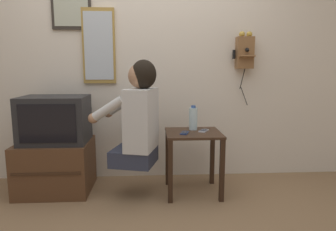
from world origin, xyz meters
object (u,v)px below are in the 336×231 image
object	(u,v)px
person	(138,116)
water_bottle	(193,118)
wall_phone_antique	(245,52)
cell_phone_held	(185,133)
wall_mirror	(99,46)
framed_picture	(71,7)
television	(55,119)
cell_phone_spare	(204,131)

from	to	relation	value
person	water_bottle	xyz separation A→B (m)	(0.50, 0.17, -0.06)
person	wall_phone_antique	xyz separation A→B (m)	(1.06, 0.47, 0.57)
cell_phone_held	wall_mirror	bearing A→B (deg)	165.24
water_bottle	cell_phone_held	bearing A→B (deg)	-121.40
water_bottle	wall_mirror	bearing A→B (deg)	159.39
person	wall_phone_antique	bearing A→B (deg)	-50.95
person	water_bottle	distance (m)	0.54
wall_mirror	water_bottle	bearing A→B (deg)	-20.61
wall_phone_antique	framed_picture	size ratio (longest dim) A/B	1.72
cell_phone_held	television	bearing A→B (deg)	-170.57
framed_picture	wall_mirror	bearing A→B (deg)	-0.71
person	cell_phone_spare	size ratio (longest dim) A/B	6.67
wall_phone_antique	water_bottle	world-z (taller)	wall_phone_antique
television	framed_picture	distance (m)	1.11
wall_phone_antique	framed_picture	bearing A→B (deg)	178.51
wall_mirror	cell_phone_held	size ratio (longest dim) A/B	5.42
cell_phone_spare	television	bearing A→B (deg)	-153.30
television	framed_picture	world-z (taller)	framed_picture
wall_mirror	wall_phone_antique	bearing A→B (deg)	-1.62
television	wall_mirror	size ratio (longest dim) A/B	0.79
wall_phone_antique	framed_picture	distance (m)	1.77
cell_phone_held	water_bottle	world-z (taller)	water_bottle
person	cell_phone_held	xyz separation A→B (m)	(0.41, 0.01, -0.16)
person	framed_picture	world-z (taller)	framed_picture
wall_phone_antique	cell_phone_held	size ratio (longest dim) A/B	5.46
television	water_bottle	bearing A→B (deg)	0.18
framed_picture	cell_phone_held	distance (m)	1.65
wall_phone_antique	water_bottle	distance (m)	0.89
framed_picture	cell_phone_spare	size ratio (longest dim) A/B	3.15
person	framed_picture	bearing A→B (deg)	66.80
person	wall_phone_antique	distance (m)	1.30
person	wall_mirror	world-z (taller)	wall_mirror
framed_picture	wall_mirror	xyz separation A→B (m)	(0.25, -0.00, -0.37)
wall_phone_antique	framed_picture	world-z (taller)	framed_picture
television	wall_mirror	xyz separation A→B (m)	(0.36, 0.35, 0.68)
person	wall_mirror	bearing A→B (deg)	53.15
television	wall_phone_antique	size ratio (longest dim) A/B	0.78
person	wall_mirror	distance (m)	0.90
framed_picture	wall_mirror	distance (m)	0.45
person	television	world-z (taller)	person
water_bottle	wall_phone_antique	bearing A→B (deg)	28.19
person	wall_phone_antique	world-z (taller)	wall_phone_antique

